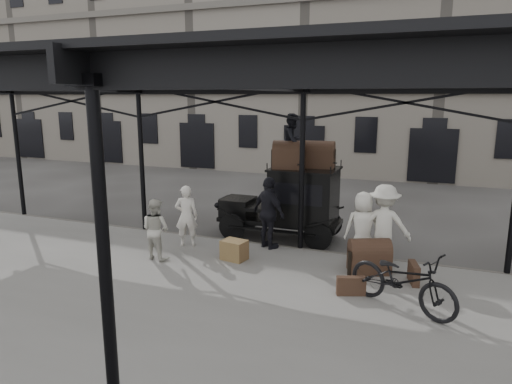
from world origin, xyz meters
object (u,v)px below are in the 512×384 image
Objects in this scene: bicycle at (402,280)px; steamer_trunk_roof_near at (289,157)px; porter_official at (269,213)px; taxi at (294,200)px; porter_left at (186,216)px; steamer_trunk_platform at (369,258)px.

steamer_trunk_roof_near reaches higher than bicycle.
porter_official is at bearing 81.65° from bicycle.
taxi is 4.05× the size of steamer_trunk_roof_near.
porter_official reaches higher than porter_left.
porter_left is 1.88× the size of steamer_trunk_roof_near.
taxi is 3.19m from porter_left.
steamer_trunk_platform is at bearing -41.55° from taxi.
taxi is 3.94× the size of steamer_trunk_platform.
porter_official is 2.17× the size of steamer_trunk_roof_near.
steamer_trunk_roof_near is 0.97× the size of steamer_trunk_platform.
steamer_trunk_roof_near reaches higher than porter_official.
steamer_trunk_roof_near reaches higher than porter_left.
porter_official is 1.82m from steamer_trunk_roof_near.
porter_official is 2.11× the size of steamer_trunk_platform.
taxi is 2.15× the size of porter_left.
steamer_trunk_platform is (-0.83, 1.68, -0.25)m from bicycle.
steamer_trunk_platform is (2.78, -0.81, -0.64)m from porter_official.
porter_left is 3.33m from steamer_trunk_roof_near.
bicycle reaches higher than steamer_trunk_platform.
bicycle is 2.44× the size of steamer_trunk_platform.
porter_official is (-0.27, -1.41, -0.07)m from taxi.
porter_left is 1.83× the size of steamer_trunk_platform.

